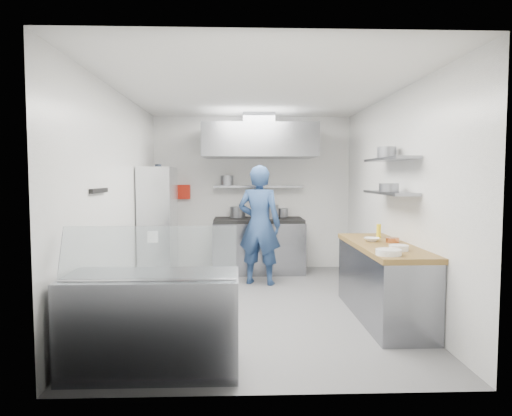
{
  "coord_description": "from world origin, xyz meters",
  "views": [
    {
      "loc": [
        -0.24,
        -5.94,
        1.71
      ],
      "look_at": [
        0.0,
        0.6,
        1.25
      ],
      "focal_mm": 32.0,
      "sensor_mm": 36.0,
      "label": 1
    }
  ],
  "objects_px": {
    "display_case": "(153,323)",
    "gas_range": "(259,247)",
    "chef": "(259,225)",
    "wire_rack": "(158,225)"
  },
  "relations": [
    {
      "from": "chef",
      "to": "wire_rack",
      "type": "height_order",
      "value": "chef"
    },
    {
      "from": "gas_range",
      "to": "chef",
      "type": "relative_size",
      "value": 0.85
    },
    {
      "from": "chef",
      "to": "wire_rack",
      "type": "distance_m",
      "value": 1.61
    },
    {
      "from": "display_case",
      "to": "chef",
      "type": "bearing_deg",
      "value": 71.41
    },
    {
      "from": "display_case",
      "to": "gas_range",
      "type": "bearing_deg",
      "value": 74.98
    },
    {
      "from": "gas_range",
      "to": "display_case",
      "type": "bearing_deg",
      "value": -105.02
    },
    {
      "from": "gas_range",
      "to": "display_case",
      "type": "relative_size",
      "value": 1.07
    },
    {
      "from": "gas_range",
      "to": "chef",
      "type": "xyz_separation_m",
      "value": [
        -0.02,
        -0.9,
        0.49
      ]
    },
    {
      "from": "wire_rack",
      "to": "display_case",
      "type": "bearing_deg",
      "value": -80.95
    },
    {
      "from": "wire_rack",
      "to": "display_case",
      "type": "distance_m",
      "value": 3.41
    }
  ]
}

